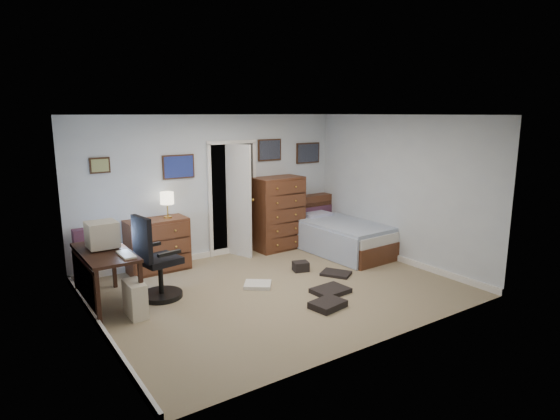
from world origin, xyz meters
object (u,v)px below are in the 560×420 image
(office_chair, at_px, (156,267))
(computer_desk, at_px, (98,265))
(tall_dresser, at_px, (278,213))
(bed, at_px, (341,237))
(low_dresser, at_px, (157,245))

(office_chair, bearing_deg, computer_desk, 157.88)
(tall_dresser, distance_m, bed, 1.27)
(low_dresser, bearing_deg, computer_desk, -140.02)
(office_chair, distance_m, tall_dresser, 2.99)
(tall_dresser, xyz_separation_m, bed, (0.81, -0.89, -0.39))
(computer_desk, bearing_deg, office_chair, -13.00)
(computer_desk, xyz_separation_m, bed, (4.28, 0.07, -0.28))
(computer_desk, distance_m, office_chair, 0.73)
(computer_desk, bearing_deg, bed, 0.36)
(low_dresser, xyz_separation_m, tall_dresser, (2.33, -0.02, 0.25))
(computer_desk, height_order, office_chair, office_chair)
(low_dresser, height_order, bed, low_dresser)
(low_dresser, distance_m, bed, 3.27)
(tall_dresser, bearing_deg, computer_desk, -167.67)
(low_dresser, relative_size, bed, 0.50)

